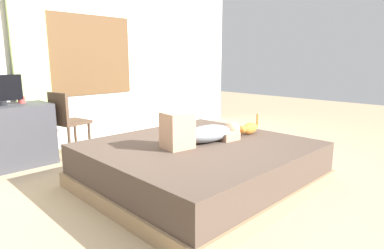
{
  "coord_description": "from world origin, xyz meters",
  "views": [
    {
      "loc": [
        -2.1,
        -2.1,
        1.25
      ],
      "look_at": [
        0.22,
        0.25,
        0.59
      ],
      "focal_mm": 29.91,
      "sensor_mm": 36.0,
      "label": 1
    }
  ],
  "objects_px": {
    "desk": "(10,136)",
    "chair_by_desk": "(66,119)",
    "cup": "(21,100)",
    "tv_monitor": "(0,90)",
    "bed": "(199,164)",
    "cat": "(249,128)",
    "person_lying": "(201,132)"
  },
  "relations": [
    {
      "from": "tv_monitor",
      "to": "person_lying",
      "type": "bearing_deg",
      "value": -58.35
    },
    {
      "from": "bed",
      "to": "person_lying",
      "type": "relative_size",
      "value": 2.18
    },
    {
      "from": "person_lying",
      "to": "chair_by_desk",
      "type": "xyz_separation_m",
      "value": [
        -0.56,
        1.86,
        -0.04
      ]
    },
    {
      "from": "person_lying",
      "to": "chair_by_desk",
      "type": "bearing_deg",
      "value": 106.74
    },
    {
      "from": "tv_monitor",
      "to": "desk",
      "type": "bearing_deg",
      "value": 0.0
    },
    {
      "from": "bed",
      "to": "desk",
      "type": "distance_m",
      "value": 2.32
    },
    {
      "from": "bed",
      "to": "cat",
      "type": "relative_size",
      "value": 5.74
    },
    {
      "from": "bed",
      "to": "tv_monitor",
      "type": "xyz_separation_m",
      "value": [
        -1.21,
        1.99,
        0.71
      ]
    },
    {
      "from": "bed",
      "to": "person_lying",
      "type": "bearing_deg",
      "value": -20.3
    },
    {
      "from": "cup",
      "to": "chair_by_desk",
      "type": "distance_m",
      "value": 0.56
    },
    {
      "from": "bed",
      "to": "cup",
      "type": "bearing_deg",
      "value": 115.71
    },
    {
      "from": "bed",
      "to": "cup",
      "type": "distance_m",
      "value": 2.34
    },
    {
      "from": "bed",
      "to": "desk",
      "type": "bearing_deg",
      "value": 120.46
    },
    {
      "from": "person_lying",
      "to": "cat",
      "type": "relative_size",
      "value": 2.63
    },
    {
      "from": "cup",
      "to": "cat",
      "type": "bearing_deg",
      "value": -52.19
    },
    {
      "from": "desk",
      "to": "chair_by_desk",
      "type": "bearing_deg",
      "value": -12.66
    },
    {
      "from": "desk",
      "to": "cup",
      "type": "xyz_separation_m",
      "value": [
        0.18,
        0.06,
        0.41
      ]
    },
    {
      "from": "cat",
      "to": "desk",
      "type": "xyz_separation_m",
      "value": [
        -1.86,
        2.1,
        -0.13
      ]
    },
    {
      "from": "bed",
      "to": "cat",
      "type": "height_order",
      "value": "cat"
    },
    {
      "from": "chair_by_desk",
      "to": "desk",
      "type": "bearing_deg",
      "value": 167.34
    },
    {
      "from": "cat",
      "to": "tv_monitor",
      "type": "bearing_deg",
      "value": 132.16
    },
    {
      "from": "desk",
      "to": "tv_monitor",
      "type": "distance_m",
      "value": 0.55
    },
    {
      "from": "desk",
      "to": "tv_monitor",
      "type": "xyz_separation_m",
      "value": [
        -0.04,
        0.0,
        0.55
      ]
    },
    {
      "from": "person_lying",
      "to": "tv_monitor",
      "type": "height_order",
      "value": "tv_monitor"
    },
    {
      "from": "cat",
      "to": "desk",
      "type": "height_order",
      "value": "desk"
    },
    {
      "from": "tv_monitor",
      "to": "bed",
      "type": "bearing_deg",
      "value": -58.63
    },
    {
      "from": "bed",
      "to": "tv_monitor",
      "type": "distance_m",
      "value": 2.44
    },
    {
      "from": "desk",
      "to": "tv_monitor",
      "type": "bearing_deg",
      "value": 180.0
    },
    {
      "from": "chair_by_desk",
      "to": "cup",
      "type": "bearing_deg",
      "value": 155.89
    },
    {
      "from": "cup",
      "to": "tv_monitor",
      "type": "bearing_deg",
      "value": -165.66
    },
    {
      "from": "chair_by_desk",
      "to": "cat",
      "type": "bearing_deg",
      "value": -57.88
    },
    {
      "from": "person_lying",
      "to": "tv_monitor",
      "type": "distance_m",
      "value": 2.38
    }
  ]
}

